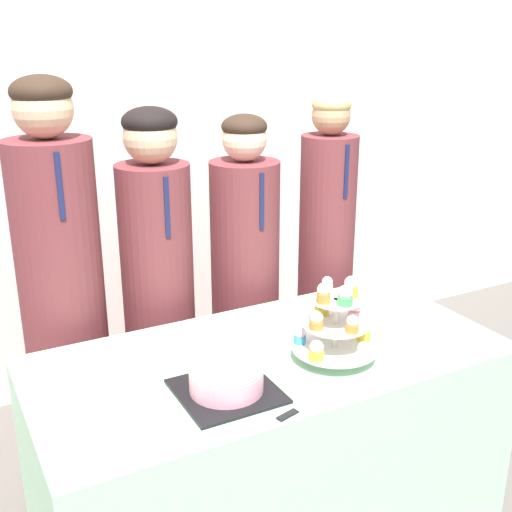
{
  "coord_description": "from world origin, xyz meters",
  "views": [
    {
      "loc": [
        -0.91,
        -1.25,
        1.72
      ],
      "look_at": [
        -0.03,
        0.4,
        1.07
      ],
      "focal_mm": 45.0,
      "sensor_mm": 36.0,
      "label": 1
    }
  ],
  "objects_px": {
    "cupcake_stand": "(336,321)",
    "student_2": "(245,295)",
    "round_cake": "(226,376)",
    "cake_knife": "(298,410)",
    "student_0": "(64,310)",
    "student_3": "(325,270)",
    "student_1": "(159,303)"
  },
  "relations": [
    {
      "from": "cupcake_stand",
      "to": "student_2",
      "type": "distance_m",
      "value": 0.76
    },
    {
      "from": "round_cake",
      "to": "student_0",
      "type": "xyz_separation_m",
      "value": [
        -0.29,
        0.76,
        -0.03
      ]
    },
    {
      "from": "cake_knife",
      "to": "student_3",
      "type": "distance_m",
      "value": 1.18
    },
    {
      "from": "round_cake",
      "to": "cake_knife",
      "type": "distance_m",
      "value": 0.23
    },
    {
      "from": "round_cake",
      "to": "student_3",
      "type": "xyz_separation_m",
      "value": [
        0.85,
        0.76,
        -0.08
      ]
    },
    {
      "from": "student_1",
      "to": "student_2",
      "type": "bearing_deg",
      "value": -0.0
    },
    {
      "from": "cake_knife",
      "to": "student_1",
      "type": "height_order",
      "value": "student_1"
    },
    {
      "from": "round_cake",
      "to": "student_3",
      "type": "height_order",
      "value": "student_3"
    },
    {
      "from": "round_cake",
      "to": "student_2",
      "type": "height_order",
      "value": "student_2"
    },
    {
      "from": "cake_knife",
      "to": "student_0",
      "type": "height_order",
      "value": "student_0"
    },
    {
      "from": "cake_knife",
      "to": "cupcake_stand",
      "type": "relative_size",
      "value": 0.82
    },
    {
      "from": "round_cake",
      "to": "student_2",
      "type": "distance_m",
      "value": 0.89
    },
    {
      "from": "cake_knife",
      "to": "student_1",
      "type": "bearing_deg",
      "value": 79.31
    },
    {
      "from": "student_3",
      "to": "round_cake",
      "type": "bearing_deg",
      "value": -138.34
    },
    {
      "from": "cupcake_stand",
      "to": "student_0",
      "type": "height_order",
      "value": "student_0"
    },
    {
      "from": "student_2",
      "to": "student_3",
      "type": "xyz_separation_m",
      "value": [
        0.4,
        -0.0,
        0.04
      ]
    },
    {
      "from": "cake_knife",
      "to": "student_3",
      "type": "bearing_deg",
      "value": 37.82
    },
    {
      "from": "cupcake_stand",
      "to": "student_2",
      "type": "xyz_separation_m",
      "value": [
        0.06,
        0.73,
        -0.19
      ]
    },
    {
      "from": "cupcake_stand",
      "to": "round_cake",
      "type": "bearing_deg",
      "value": -176.22
    },
    {
      "from": "round_cake",
      "to": "student_3",
      "type": "distance_m",
      "value": 1.14
    },
    {
      "from": "student_0",
      "to": "student_1",
      "type": "bearing_deg",
      "value": -0.0
    },
    {
      "from": "cupcake_stand",
      "to": "student_3",
      "type": "distance_m",
      "value": 0.88
    },
    {
      "from": "round_cake",
      "to": "student_2",
      "type": "xyz_separation_m",
      "value": [
        0.45,
        0.76,
        -0.12
      ]
    },
    {
      "from": "cake_knife",
      "to": "student_2",
      "type": "distance_m",
      "value": 0.99
    },
    {
      "from": "round_cake",
      "to": "cake_knife",
      "type": "xyz_separation_m",
      "value": [
        0.13,
        -0.18,
        -0.05
      ]
    },
    {
      "from": "student_0",
      "to": "student_1",
      "type": "xyz_separation_m",
      "value": [
        0.36,
        -0.0,
        -0.05
      ]
    },
    {
      "from": "student_0",
      "to": "student_3",
      "type": "relative_size",
      "value": 1.07
    },
    {
      "from": "student_0",
      "to": "student_3",
      "type": "xyz_separation_m",
      "value": [
        1.15,
        -0.0,
        -0.05
      ]
    },
    {
      "from": "cake_knife",
      "to": "cupcake_stand",
      "type": "distance_m",
      "value": 0.35
    },
    {
      "from": "round_cake",
      "to": "cupcake_stand",
      "type": "height_order",
      "value": "cupcake_stand"
    },
    {
      "from": "cupcake_stand",
      "to": "cake_knife",
      "type": "bearing_deg",
      "value": -142.18
    },
    {
      "from": "student_1",
      "to": "student_2",
      "type": "xyz_separation_m",
      "value": [
        0.38,
        -0.0,
        -0.04
      ]
    }
  ]
}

